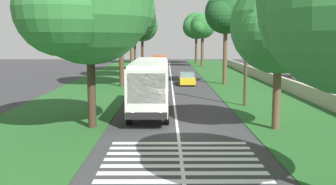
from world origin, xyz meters
The scene contains 21 objects.
ground centered at (0.00, 0.00, 0.00)m, with size 160.00×160.00×0.00m, color #333335.
grass_verge_left centered at (15.00, 8.20, 0.02)m, with size 120.00×8.00×0.04m, color #235623.
grass_verge_right centered at (15.00, -8.20, 0.02)m, with size 120.00×8.00×0.04m, color #235623.
centre_line centered at (15.00, 0.00, 0.00)m, with size 110.00×0.16×0.01m, color silver.
coach_bus centered at (5.63, 1.80, 2.15)m, with size 11.16×2.62×3.73m.
zebra_crossing centered at (-5.40, 0.00, 0.00)m, with size 5.85×6.80×0.01m.
trailing_car_0 centered at (23.07, -1.73, 0.67)m, with size 4.30×1.78×1.43m.
trailing_car_1 centered at (28.70, 1.52, 0.67)m, with size 4.30×1.78×1.43m.
trailing_car_2 centered at (34.93, 1.91, 0.67)m, with size 4.30×1.78×1.43m.
trailing_minibus_0 centered at (44.08, 1.75, 1.55)m, with size 6.00×2.14×2.53m.
roadside_tree_left_0 centered at (21.21, 5.78, 8.28)m, with size 8.67×7.58×12.21m.
roadside_tree_left_1 centered at (62.92, 5.96, 7.83)m, with size 8.14×6.66×11.33m.
roadside_tree_left_2 centered at (30.89, 5.50, 8.31)m, with size 7.53×6.42×11.65m.
roadside_tree_left_3 centered at (41.49, 5.94, 8.03)m, with size 8.81×6.97×11.67m.
roadside_tree_left_4 centered at (0.82, 5.27, 7.17)m, with size 9.13×7.30×11.01m.
roadside_tree_right_0 centered at (23.22, -5.98, 8.03)m, with size 5.87×4.81×10.57m.
roadside_tree_right_1 centered at (52.39, -6.05, 7.49)m, with size 5.49×4.70×9.97m.
roadside_tree_right_2 centered at (62.09, -5.53, 7.84)m, with size 7.04×5.78×10.82m.
roadside_tree_right_3 centered at (0.51, -5.63, 5.89)m, with size 6.55×5.57×8.79m.
utility_pole centered at (8.39, -5.54, 4.49)m, with size 0.24×1.40×8.61m.
roadside_wall centered at (20.00, -11.60, 0.65)m, with size 70.00×0.40×1.23m, color #B2A893.
Camera 1 is at (-22.06, 0.65, 5.26)m, focal length 41.87 mm.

